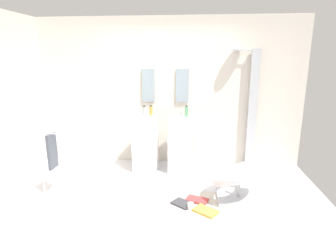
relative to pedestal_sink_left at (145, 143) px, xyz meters
The scene contains 17 objects.
ground_plane 1.33m from the pedestal_sink_left, 75.81° to the right, with size 4.80×3.60×0.04m, color silver.
rear_partition 0.98m from the pedestal_sink_left, 56.46° to the left, with size 4.80×0.10×2.60m, color beige.
pedestal_sink_left is the anchor object (origin of this frame).
pedestal_sink_right 0.60m from the pedestal_sink_left, ahead, with size 0.43×0.43×1.04m.
vanity_mirror_left 1.02m from the pedestal_sink_left, 90.00° to the left, with size 0.22×0.03×0.58m, color #8C9EA8.
vanity_mirror_right 1.18m from the pedestal_sink_left, 32.55° to the left, with size 0.22×0.03×0.58m, color #8C9EA8.
shower_column 1.93m from the pedestal_sink_left, 10.44° to the left, with size 0.49×0.24×2.05m.
lounge_chair 1.74m from the pedestal_sink_left, 33.48° to the right, with size 1.10×1.10×0.65m.
towel_rack 1.56m from the pedestal_sink_left, 138.29° to the right, with size 0.37×0.22×0.95m.
area_rug 1.55m from the pedestal_sink_left, 54.97° to the right, with size 1.26×0.86×0.01m, color beige.
magazine_red 1.46m from the pedestal_sink_left, 50.10° to the right, with size 0.29×0.18×0.03m, color #B73838.
magazine_charcoal 1.44m from the pedestal_sink_left, 59.52° to the right, with size 0.26×0.19×0.03m, color #38383D.
magazine_ochre 1.73m from the pedestal_sink_left, 53.33° to the right, with size 0.29×0.19×0.03m, color gold.
coffee_mug 1.58m from the pedestal_sink_left, 57.86° to the right, with size 0.08×0.08×0.09m, color white.
soap_bottle_grey 0.54m from the pedestal_sink_left, 106.89° to the left, with size 0.06×0.06×0.17m.
soap_bottle_green 0.89m from the pedestal_sink_left, ahead, with size 0.06×0.06×0.20m.
soap_bottle_amber 0.56m from the pedestal_sink_left, 55.70° to the left, with size 0.06×0.06×0.18m.
Camera 1 is at (0.52, -3.32, 1.92)m, focal length 29.72 mm.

